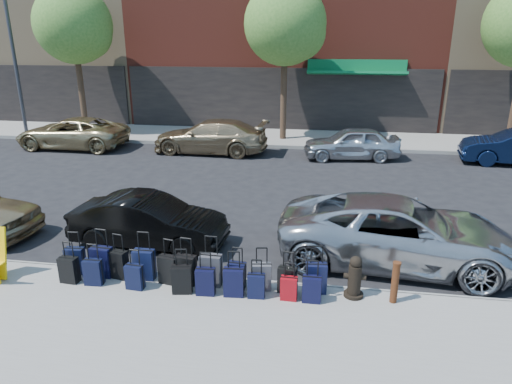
% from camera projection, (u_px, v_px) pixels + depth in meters
% --- Properties ---
extents(ground, '(120.00, 120.00, 0.00)m').
position_uv_depth(ground, '(236.00, 208.00, 13.98)').
color(ground, black).
rests_on(ground, ground).
extents(sidewalk_near, '(60.00, 4.00, 0.15)m').
position_uv_depth(sidewalk_near, '(163.00, 337.00, 7.88)').
color(sidewalk_near, gray).
rests_on(sidewalk_near, ground).
extents(sidewalk_far, '(60.00, 4.00, 0.15)m').
position_uv_depth(sidewalk_far, '(274.00, 137.00, 23.30)').
color(sidewalk_far, gray).
rests_on(sidewalk_far, ground).
extents(curb_near, '(60.00, 0.08, 0.15)m').
position_uv_depth(curb_near, '(195.00, 278.00, 9.77)').
color(curb_near, gray).
rests_on(curb_near, ground).
extents(curb_far, '(60.00, 0.08, 0.15)m').
position_uv_depth(curb_far, '(269.00, 146.00, 21.41)').
color(curb_far, gray).
rests_on(curb_far, ground).
extents(tree_left, '(3.80, 3.80, 7.27)m').
position_uv_depth(tree_left, '(76.00, 27.00, 22.53)').
color(tree_left, black).
rests_on(tree_left, sidewalk_far).
extents(tree_center, '(3.80, 3.80, 7.27)m').
position_uv_depth(tree_center, '(288.00, 26.00, 21.00)').
color(tree_center, black).
rests_on(tree_center, sidewalk_far).
extents(streetlight, '(2.59, 0.18, 8.00)m').
position_uv_depth(streetlight, '(16.00, 43.00, 22.55)').
color(streetlight, '#333338').
rests_on(streetlight, sidewalk_far).
extents(suitcase_front_0, '(0.41, 0.25, 0.94)m').
position_uv_depth(suitcase_front_0, '(75.00, 261.00, 9.75)').
color(suitcase_front_0, black).
rests_on(suitcase_front_0, sidewalk_near).
extents(suitcase_front_1, '(0.46, 0.28, 1.05)m').
position_uv_depth(suitcase_front_1, '(102.00, 262.00, 9.63)').
color(suitcase_front_1, black).
rests_on(suitcase_front_1, sidewalk_near).
extents(suitcase_front_2, '(0.44, 0.30, 0.97)m').
position_uv_depth(suitcase_front_2, '(118.00, 264.00, 9.57)').
color(suitcase_front_2, black).
rests_on(suitcase_front_2, sidewalk_near).
extents(suitcase_front_3, '(0.43, 0.24, 1.04)m').
position_uv_depth(suitcase_front_3, '(144.00, 264.00, 9.52)').
color(suitcase_front_3, black).
rests_on(suitcase_front_3, sidewalk_near).
extents(suitcase_front_4, '(0.43, 0.29, 0.96)m').
position_uv_depth(suitcase_front_4, '(169.00, 269.00, 9.36)').
color(suitcase_front_4, black).
rests_on(suitcase_front_4, sidewalk_near).
extents(suitcase_front_5, '(0.44, 0.28, 1.00)m').
position_uv_depth(suitcase_front_5, '(186.00, 270.00, 9.33)').
color(suitcase_front_5, black).
rests_on(suitcase_front_5, sidewalk_near).
extents(suitcase_front_6, '(0.45, 0.26, 1.06)m').
position_uv_depth(suitcase_front_6, '(211.00, 270.00, 9.29)').
color(suitcase_front_6, '#3A3A3F').
rests_on(suitcase_front_6, sidewalk_near).
extents(suitcase_front_7, '(0.37, 0.22, 0.85)m').
position_uv_depth(suitcase_front_7, '(237.00, 275.00, 9.23)').
color(suitcase_front_7, black).
rests_on(suitcase_front_7, sidewalk_near).
extents(suitcase_front_8, '(0.40, 0.26, 0.90)m').
position_uv_depth(suitcase_front_8, '(262.00, 276.00, 9.13)').
color(suitcase_front_8, '#424247').
rests_on(suitcase_front_8, sidewalk_near).
extents(suitcase_front_9, '(0.39, 0.27, 0.87)m').
position_uv_depth(suitcase_front_9, '(287.00, 280.00, 9.02)').
color(suitcase_front_9, black).
rests_on(suitcase_front_9, sidewalk_near).
extents(suitcase_front_10, '(0.43, 0.27, 0.99)m').
position_uv_depth(suitcase_front_10, '(316.00, 278.00, 9.01)').
color(suitcase_front_10, black).
rests_on(suitcase_front_10, sidewalk_near).
extents(suitcase_back_0, '(0.39, 0.24, 0.89)m').
position_uv_depth(suitcase_back_0, '(69.00, 270.00, 9.40)').
color(suitcase_back_0, black).
rests_on(suitcase_back_0, sidewalk_near).
extents(suitcase_back_1, '(0.38, 0.23, 0.88)m').
position_uv_depth(suitcase_back_1, '(94.00, 272.00, 9.32)').
color(suitcase_back_1, black).
rests_on(suitcase_back_1, sidewalk_near).
extents(suitcase_back_3, '(0.37, 0.23, 0.84)m').
position_uv_depth(suitcase_back_3, '(135.00, 277.00, 9.16)').
color(suitcase_back_3, black).
rests_on(suitcase_back_3, sidewalk_near).
extents(suitcase_back_5, '(0.42, 0.29, 0.92)m').
position_uv_depth(suitcase_back_5, '(182.00, 279.00, 9.01)').
color(suitcase_back_5, black).
rests_on(suitcase_back_5, sidewalk_near).
extents(suitcase_back_6, '(0.38, 0.24, 0.89)m').
position_uv_depth(suitcase_back_6, '(206.00, 281.00, 8.96)').
color(suitcase_back_6, black).
rests_on(suitcase_back_6, sidewalk_near).
extents(suitcase_back_7, '(0.41, 0.26, 0.93)m').
position_uv_depth(suitcase_back_7, '(234.00, 282.00, 8.91)').
color(suitcase_back_7, black).
rests_on(suitcase_back_7, sidewalk_near).
extents(suitcase_back_8, '(0.34, 0.21, 0.79)m').
position_uv_depth(suitcase_back_8, '(256.00, 286.00, 8.86)').
color(suitcase_back_8, black).
rests_on(suitcase_back_8, sidewalk_near).
extents(suitcase_back_9, '(0.32, 0.20, 0.76)m').
position_uv_depth(suitcase_back_9, '(289.00, 288.00, 8.79)').
color(suitcase_back_9, maroon).
rests_on(suitcase_back_9, sidewalk_near).
extents(suitcase_back_10, '(0.36, 0.21, 0.85)m').
position_uv_depth(suitcase_back_10, '(312.00, 289.00, 8.71)').
color(suitcase_back_10, black).
rests_on(suitcase_back_10, sidewalk_near).
extents(fire_hydrant, '(0.43, 0.39, 0.86)m').
position_uv_depth(fire_hydrant, '(355.00, 278.00, 8.85)').
color(fire_hydrant, black).
rests_on(fire_hydrant, sidewalk_near).
extents(bollard, '(0.16, 0.16, 0.85)m').
position_uv_depth(bollard, '(395.00, 282.00, 8.63)').
color(bollard, '#38190C').
rests_on(bollard, sidewalk_near).
extents(car_near_1, '(3.92, 1.55, 1.27)m').
position_uv_depth(car_near_1, '(149.00, 221.00, 11.33)').
color(car_near_1, black).
rests_on(car_near_1, ground).
extents(car_near_2, '(5.61, 2.96, 1.50)m').
position_uv_depth(car_near_2, '(399.00, 232.00, 10.42)').
color(car_near_2, '#B5B7BD').
rests_on(car_near_2, ground).
extents(car_far_0, '(5.11, 2.39, 1.41)m').
position_uv_depth(car_far_0, '(72.00, 133.00, 21.24)').
color(car_far_0, tan).
rests_on(car_far_0, ground).
extents(car_far_1, '(5.18, 2.28, 1.48)m').
position_uv_depth(car_far_1, '(210.00, 136.00, 20.35)').
color(car_far_1, '#917B58').
rests_on(car_far_1, ground).
extents(car_far_2, '(4.18, 2.10, 1.37)m').
position_uv_depth(car_far_2, '(351.00, 143.00, 19.34)').
color(car_far_2, silver).
rests_on(car_far_2, ground).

